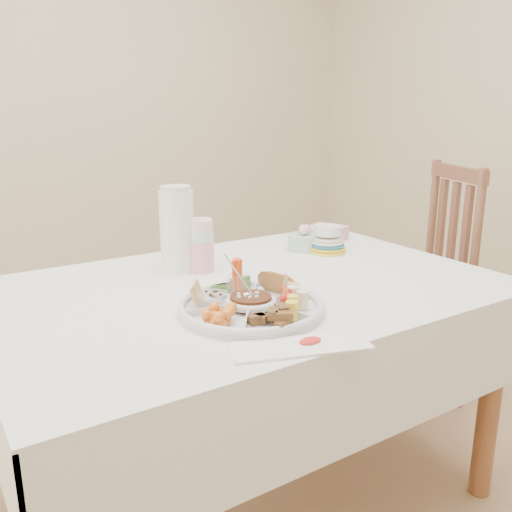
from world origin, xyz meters
TOP-DOWN VIEW (x-y plane):
  - floor at (0.00, 0.00)m, footprint 4.00×4.00m
  - wall_back at (0.00, 2.00)m, footprint 4.00×0.02m
  - dining_table at (0.00, 0.00)m, footprint 1.52×1.02m
  - chair at (0.98, 0.21)m, footprint 0.57×0.57m
  - party_tray at (-0.12, -0.20)m, footprint 0.43×0.43m
  - bean_dip at (-0.12, -0.20)m, footprint 0.12×0.12m
  - tortillas at (-0.00, -0.16)m, footprint 0.10×0.10m
  - carrot_cucumber at (-0.10, -0.08)m, footprint 0.12×0.12m
  - pita_raisins at (-0.22, -0.13)m, footprint 0.14×0.14m
  - cherries at (-0.24, -0.25)m, footprint 0.14×0.14m
  - granola_chunks at (-0.14, -0.33)m, footprint 0.12×0.12m
  - banana_tomato at (-0.02, -0.28)m, footprint 0.12×0.12m
  - cup_stack at (-0.06, 0.21)m, footprint 0.10×0.10m
  - thermos at (-0.12, 0.25)m, footprint 0.12×0.12m
  - flower_bowl at (0.39, 0.24)m, footprint 0.14×0.14m
  - napkin_stack at (0.57, 0.32)m, footprint 0.21×0.20m
  - plate_stack at (0.45, 0.17)m, footprint 0.16×0.16m
  - placemat at (-0.15, -0.45)m, footprint 0.34×0.20m

SIDE VIEW (x-z plane):
  - floor at x=0.00m, z-range 0.00..0.00m
  - dining_table at x=0.00m, z-range 0.00..0.76m
  - chair at x=0.98m, z-range 0.00..1.05m
  - placemat at x=-0.15m, z-range 0.76..0.76m
  - party_tray at x=-0.12m, z-range 0.76..0.80m
  - napkin_stack at x=0.57m, z-range 0.76..0.81m
  - bean_dip at x=-0.12m, z-range 0.77..0.81m
  - cherries at x=-0.24m, z-range 0.77..0.82m
  - granola_chunks at x=-0.14m, z-range 0.77..0.82m
  - tortillas at x=0.00m, z-range 0.77..0.83m
  - pita_raisins at x=-0.22m, z-range 0.77..0.83m
  - plate_stack at x=0.45m, z-range 0.76..0.85m
  - flower_bowl at x=0.39m, z-range 0.76..0.85m
  - banana_tomato at x=-0.02m, z-range 0.77..0.86m
  - carrot_cucumber at x=-0.10m, z-range 0.77..0.87m
  - cup_stack at x=-0.06m, z-range 0.76..1.00m
  - thermos at x=-0.12m, z-range 0.76..1.05m
  - wall_back at x=0.00m, z-range 0.00..2.70m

